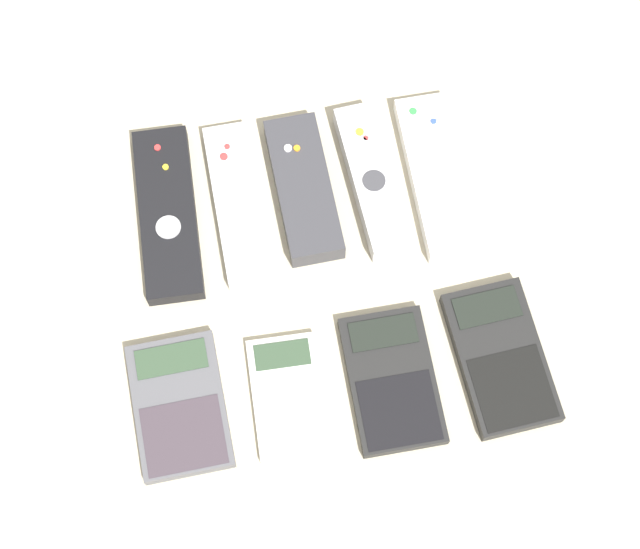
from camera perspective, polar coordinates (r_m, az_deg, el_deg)
ground_plane at (r=1.09m, az=0.19°, el=-1.29°), size 3.00×3.00×0.00m
remote_0 at (r=1.13m, az=-8.12°, el=3.22°), size 0.06×0.19×0.02m
remote_1 at (r=1.13m, az=-4.39°, el=3.77°), size 0.05×0.18×0.02m
remote_2 at (r=1.12m, az=-0.76°, el=4.61°), size 0.06×0.16×0.03m
remote_3 at (r=1.13m, az=2.77°, el=5.03°), size 0.05×0.17×0.03m
remote_4 at (r=1.14m, az=6.35°, el=5.26°), size 0.06×0.19×0.02m
calculator_0 at (r=1.06m, az=-7.50°, el=-6.97°), size 0.09×0.14×0.02m
calculator_1 at (r=1.06m, az=-1.72°, el=-6.52°), size 0.07×0.12×0.01m
calculator_2 at (r=1.06m, az=3.87°, el=-5.65°), size 0.08×0.14×0.02m
calculator_3 at (r=1.08m, az=9.61°, el=-4.39°), size 0.09×0.16×0.02m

